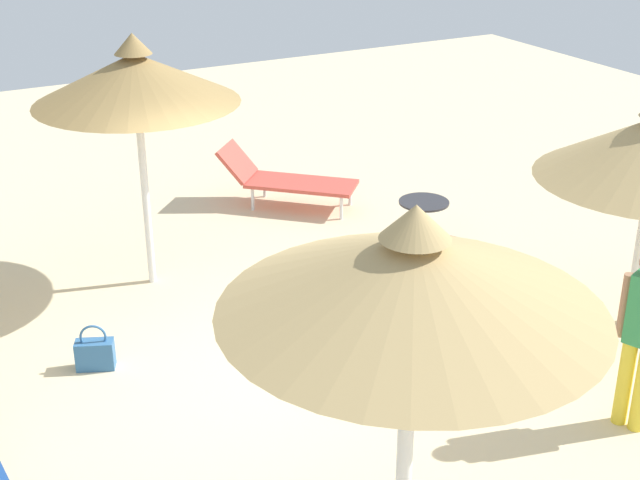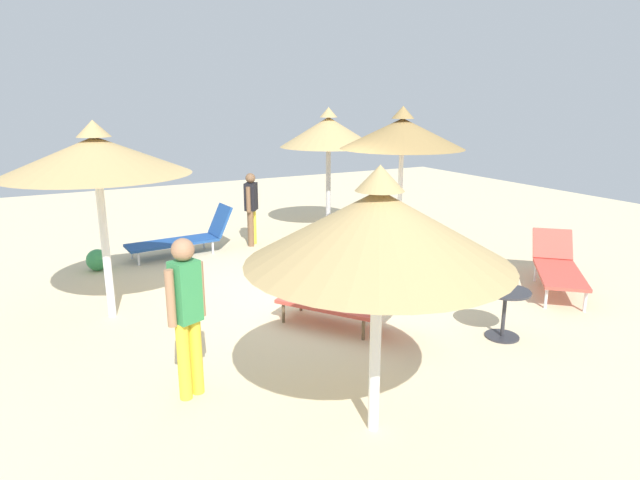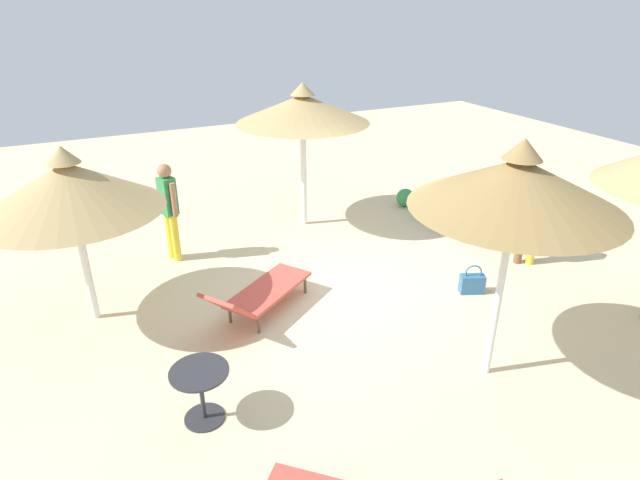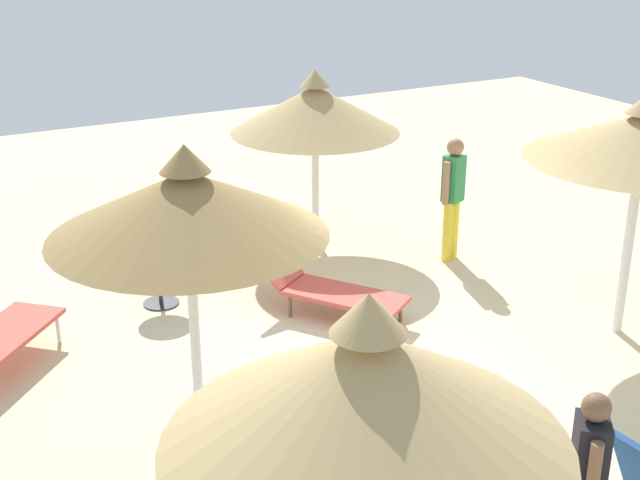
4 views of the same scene
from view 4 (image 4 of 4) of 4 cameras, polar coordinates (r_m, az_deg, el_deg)
The scene contains 9 objects.
ground at distance 9.20m, azimuth 4.38°, elevation -8.88°, with size 24.00×24.00×0.10m, color beige.
parasol_umbrella_edge at distance 11.85m, azimuth -0.32°, elevation 8.59°, with size 2.32×2.32×2.48m.
parasol_umbrella_center at distance 4.46m, azimuth 3.09°, elevation -9.82°, with size 2.17×2.17×2.81m.
parasol_umbrella_back at distance 6.77m, azimuth -8.72°, elevation 2.34°, with size 2.21×2.21×2.88m.
lounge_chair_front at distance 10.17m, azimuth 0.37°, elevation -3.09°, with size 1.87×1.53×0.74m.
person_standing_far_left at distance 11.68m, azimuth 8.72°, elevation 3.14°, with size 0.30×0.42×1.70m.
person_standing_edge at distance 6.50m, azimuth 17.15°, elevation -14.62°, with size 0.41×0.35×1.52m.
handbag at distance 7.57m, azimuth 6.58°, elevation -14.42°, with size 0.40×0.30×0.47m.
side_table_round at distance 10.59m, azimuth -10.54°, elevation -1.99°, with size 0.62×0.62×0.64m.
Camera 4 is at (-6.65, 4.35, 4.58)m, focal length 48.70 mm.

